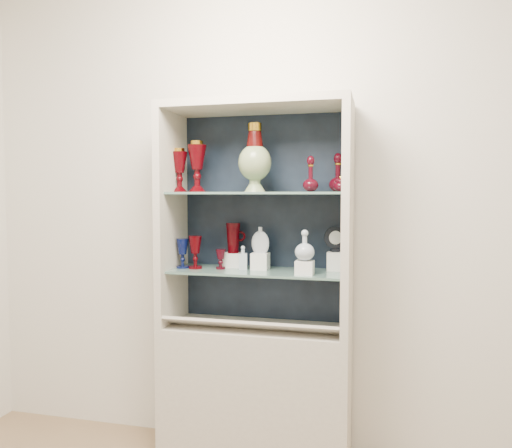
% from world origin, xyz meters
% --- Properties ---
extents(wall_back, '(3.50, 0.02, 2.80)m').
position_xyz_m(wall_back, '(0.00, 1.75, 1.40)').
color(wall_back, silver).
rests_on(wall_back, ground).
extents(cabinet_base, '(1.00, 0.40, 0.75)m').
position_xyz_m(cabinet_base, '(0.00, 1.53, 0.38)').
color(cabinet_base, '#BAB19E').
rests_on(cabinet_base, ground).
extents(cabinet_back_panel, '(0.98, 0.02, 1.15)m').
position_xyz_m(cabinet_back_panel, '(0.00, 1.72, 1.32)').
color(cabinet_back_panel, black).
rests_on(cabinet_back_panel, cabinet_base).
extents(cabinet_side_left, '(0.04, 0.40, 1.15)m').
position_xyz_m(cabinet_side_left, '(-0.48, 1.53, 1.32)').
color(cabinet_side_left, '#BAB19E').
rests_on(cabinet_side_left, cabinet_base).
extents(cabinet_side_right, '(0.04, 0.40, 1.15)m').
position_xyz_m(cabinet_side_right, '(0.48, 1.53, 1.32)').
color(cabinet_side_right, '#BAB19E').
rests_on(cabinet_side_right, cabinet_base).
extents(cabinet_top_cap, '(1.00, 0.40, 0.04)m').
position_xyz_m(cabinet_top_cap, '(0.00, 1.53, 1.92)').
color(cabinet_top_cap, '#BAB19E').
rests_on(cabinet_top_cap, cabinet_side_left).
extents(shelf_lower, '(0.92, 0.34, 0.01)m').
position_xyz_m(shelf_lower, '(0.00, 1.55, 1.04)').
color(shelf_lower, slate).
rests_on(shelf_lower, cabinet_side_left).
extents(shelf_upper, '(0.92, 0.34, 0.01)m').
position_xyz_m(shelf_upper, '(0.00, 1.55, 1.46)').
color(shelf_upper, slate).
rests_on(shelf_upper, cabinet_side_left).
extents(label_ledge, '(0.92, 0.17, 0.09)m').
position_xyz_m(label_ledge, '(0.00, 1.42, 0.78)').
color(label_ledge, '#BAB19E').
rests_on(label_ledge, cabinet_base).
extents(label_card_0, '(0.10, 0.06, 0.03)m').
position_xyz_m(label_card_0, '(-0.24, 1.42, 0.80)').
color(label_card_0, white).
rests_on(label_card_0, label_ledge).
extents(label_card_1, '(0.10, 0.06, 0.03)m').
position_xyz_m(label_card_1, '(0.31, 1.42, 0.80)').
color(label_card_1, white).
rests_on(label_card_1, label_ledge).
extents(pedestal_lamp_left, '(0.11, 0.11, 0.24)m').
position_xyz_m(pedestal_lamp_left, '(-0.44, 1.55, 1.59)').
color(pedestal_lamp_left, '#400207').
rests_on(pedestal_lamp_left, shelf_upper).
extents(pedestal_lamp_right, '(0.13, 0.13, 0.28)m').
position_xyz_m(pedestal_lamp_right, '(-0.34, 1.55, 1.61)').
color(pedestal_lamp_right, '#400207').
rests_on(pedestal_lamp_right, shelf_upper).
extents(enamel_urn, '(0.21, 0.21, 0.35)m').
position_xyz_m(enamel_urn, '(0.00, 1.50, 1.65)').
color(enamel_urn, '#0E3F1D').
rests_on(enamel_urn, shelf_upper).
extents(ruby_decanter_a, '(0.08, 0.08, 0.21)m').
position_xyz_m(ruby_decanter_a, '(0.29, 1.52, 1.57)').
color(ruby_decanter_a, '#3F0610').
rests_on(ruby_decanter_a, shelf_upper).
extents(ruby_decanter_b, '(0.11, 0.11, 0.22)m').
position_xyz_m(ruby_decanter_b, '(0.42, 1.65, 1.58)').
color(ruby_decanter_b, '#3F0610').
rests_on(ruby_decanter_b, shelf_upper).
extents(lidded_bowl, '(0.09, 0.09, 0.09)m').
position_xyz_m(lidded_bowl, '(0.44, 1.57, 1.51)').
color(lidded_bowl, '#3F0610').
rests_on(lidded_bowl, shelf_upper).
extents(cobalt_goblet, '(0.09, 0.09, 0.16)m').
position_xyz_m(cobalt_goblet, '(-0.42, 1.53, 1.13)').
color(cobalt_goblet, '#0B1244').
rests_on(cobalt_goblet, shelf_lower).
extents(ruby_goblet_tall, '(0.09, 0.09, 0.18)m').
position_xyz_m(ruby_goblet_tall, '(-0.34, 1.53, 1.14)').
color(ruby_goblet_tall, '#400207').
rests_on(ruby_goblet_tall, shelf_lower).
extents(ruby_goblet_small, '(0.07, 0.07, 0.11)m').
position_xyz_m(ruby_goblet_small, '(-0.20, 1.54, 1.10)').
color(ruby_goblet_small, '#3F0610').
rests_on(ruby_goblet_small, shelf_lower).
extents(riser_ruby_pitcher, '(0.10, 0.10, 0.08)m').
position_xyz_m(riser_ruby_pitcher, '(-0.16, 1.63, 1.09)').
color(riser_ruby_pitcher, silver).
rests_on(riser_ruby_pitcher, shelf_lower).
extents(ruby_pitcher, '(0.15, 0.12, 0.17)m').
position_xyz_m(ruby_pitcher, '(-0.16, 1.63, 1.21)').
color(ruby_pitcher, '#400207').
rests_on(ruby_pitcher, riser_ruby_pitcher).
extents(clear_square_bottle, '(0.06, 0.06, 0.13)m').
position_xyz_m(clear_square_bottle, '(-0.08, 1.56, 1.11)').
color(clear_square_bottle, '#A5B5C1').
rests_on(clear_square_bottle, shelf_lower).
extents(riser_flat_flask, '(0.09, 0.09, 0.09)m').
position_xyz_m(riser_flat_flask, '(0.01, 1.58, 1.09)').
color(riser_flat_flask, silver).
rests_on(riser_flat_flask, shelf_lower).
extents(flat_flask, '(0.11, 0.06, 0.15)m').
position_xyz_m(flat_flask, '(0.01, 1.58, 1.21)').
color(flat_flask, '#B3BCC6').
rests_on(flat_flask, riser_flat_flask).
extents(riser_clear_round_decanter, '(0.09, 0.09, 0.07)m').
position_xyz_m(riser_clear_round_decanter, '(0.27, 1.47, 1.08)').
color(riser_clear_round_decanter, silver).
rests_on(riser_clear_round_decanter, shelf_lower).
extents(clear_round_decanter, '(0.13, 0.13, 0.15)m').
position_xyz_m(clear_round_decanter, '(0.27, 1.47, 1.20)').
color(clear_round_decanter, '#A5B5C1').
rests_on(clear_round_decanter, riser_clear_round_decanter).
extents(riser_cameo_medallion, '(0.08, 0.08, 0.10)m').
position_xyz_m(riser_cameo_medallion, '(0.41, 1.64, 1.10)').
color(riser_cameo_medallion, silver).
rests_on(riser_cameo_medallion, shelf_lower).
extents(cameo_medallion, '(0.13, 0.09, 0.14)m').
position_xyz_m(cameo_medallion, '(0.41, 1.64, 1.22)').
color(cameo_medallion, black).
rests_on(cameo_medallion, riser_cameo_medallion).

